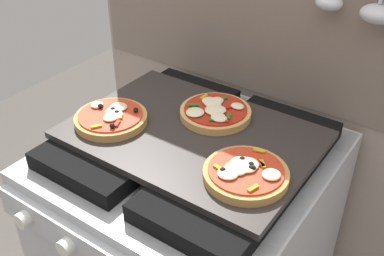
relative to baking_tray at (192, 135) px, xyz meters
The scene contains 5 objects.
kitchen_backsplash 0.36m from the baking_tray, 89.59° to the left, with size 1.10×0.09×1.55m.
baking_tray is the anchor object (origin of this frame).
pizza_left 0.19m from the baking_tray, 157.22° to the right, with size 0.17×0.17×0.03m.
pizza_right 0.19m from the baking_tray, 22.45° to the right, with size 0.17×0.17×0.03m.
pizza_center 0.09m from the baking_tray, 84.65° to the left, with size 0.17×0.17×0.03m.
Camera 1 is at (0.48, -0.69, 1.48)m, focal length 42.66 mm.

